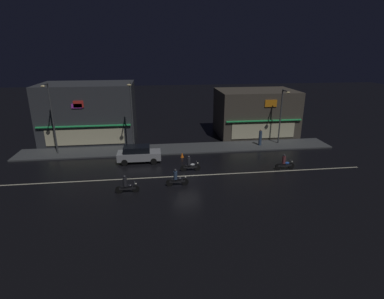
# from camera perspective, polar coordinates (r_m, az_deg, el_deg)

# --- Properties ---
(ground_plane) EXTENTS (140.00, 140.00, 0.00)m
(ground_plane) POSITION_cam_1_polar(r_m,az_deg,el_deg) (27.29, -1.10, -5.02)
(ground_plane) COLOR black
(lane_divider_stripe) EXTENTS (33.37, 0.16, 0.01)m
(lane_divider_stripe) POSITION_cam_1_polar(r_m,az_deg,el_deg) (27.28, -1.10, -5.01)
(lane_divider_stripe) COLOR beige
(lane_divider_stripe) RESTS_ON ground
(sidewalk_far) EXTENTS (35.12, 3.62, 0.14)m
(sidewalk_far) POSITION_cam_1_polar(r_m,az_deg,el_deg) (34.35, -2.49, 0.16)
(sidewalk_far) COLOR #424447
(sidewalk_far) RESTS_ON ground
(storefront_left_block) EXTENTS (9.89, 6.90, 5.82)m
(storefront_left_block) POSITION_cam_1_polar(r_m,az_deg,el_deg) (40.70, 11.85, 6.85)
(storefront_left_block) COLOR #4C443A
(storefront_left_block) RESTS_ON ground
(storefront_center_block) EXTENTS (10.91, 7.22, 6.95)m
(storefront_center_block) POSITION_cam_1_polar(r_m,az_deg,el_deg) (39.34, -18.85, 6.69)
(storefront_center_block) COLOR #383A3F
(storefront_center_block) RESTS_ON ground
(streetlamp_west) EXTENTS (0.44, 1.64, 7.50)m
(streetlamp_west) POSITION_cam_1_polar(r_m,az_deg,el_deg) (34.42, -25.05, 6.15)
(streetlamp_west) COLOR #47494C
(streetlamp_west) RESTS_ON sidewalk_far
(streetlamp_mid) EXTENTS (0.44, 1.64, 7.56)m
(streetlamp_mid) POSITION_cam_1_polar(r_m,az_deg,el_deg) (32.28, -11.31, 6.88)
(streetlamp_mid) COLOR #47494C
(streetlamp_mid) RESTS_ON sidewalk_far
(streetlamp_east) EXTENTS (0.44, 1.64, 6.38)m
(streetlamp_east) POSITION_cam_1_polar(r_m,az_deg,el_deg) (36.47, 16.58, 6.81)
(streetlamp_east) COLOR #47494C
(streetlamp_east) RESTS_ON sidewalk_far
(pedestrian_on_sidewalk) EXTENTS (0.36, 0.36, 1.91)m
(pedestrian_on_sidewalk) POSITION_cam_1_polar(r_m,az_deg,el_deg) (35.99, 12.76, 2.18)
(pedestrian_on_sidewalk) COLOR #334766
(pedestrian_on_sidewalk) RESTS_ON sidewalk_far
(parked_car_near_kerb) EXTENTS (4.30, 1.98, 1.67)m
(parked_car_near_kerb) POSITION_cam_1_polar(r_m,az_deg,el_deg) (30.77, -10.06, -0.78)
(parked_car_near_kerb) COLOR #9EA0A5
(parked_car_near_kerb) RESTS_ON ground
(motorcycle_lead) EXTENTS (1.90, 0.60, 1.52)m
(motorcycle_lead) POSITION_cam_1_polar(r_m,az_deg,el_deg) (25.22, -2.92, -5.54)
(motorcycle_lead) COLOR black
(motorcycle_lead) RESTS_ON ground
(motorcycle_following) EXTENTS (1.90, 0.60, 1.52)m
(motorcycle_following) POSITION_cam_1_polar(r_m,az_deg,el_deg) (29.81, 17.07, -2.47)
(motorcycle_following) COLOR black
(motorcycle_following) RESTS_ON ground
(motorcycle_opposite_lane) EXTENTS (1.90, 0.60, 1.52)m
(motorcycle_opposite_lane) POSITION_cam_1_polar(r_m,az_deg,el_deg) (28.14, -0.41, -2.87)
(motorcycle_opposite_lane) COLOR black
(motorcycle_opposite_lane) RESTS_ON ground
(motorcycle_trailing_far) EXTENTS (1.90, 0.60, 1.52)m
(motorcycle_trailing_far) POSITION_cam_1_polar(r_m,az_deg,el_deg) (24.55, -12.28, -6.67)
(motorcycle_trailing_far) COLOR black
(motorcycle_trailing_far) RESTS_ON ground
(traffic_cone) EXTENTS (0.36, 0.36, 0.55)m
(traffic_cone) POSITION_cam_1_polar(r_m,az_deg,el_deg) (31.73, -1.88, -1.03)
(traffic_cone) COLOR orange
(traffic_cone) RESTS_ON ground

